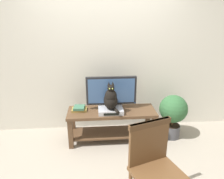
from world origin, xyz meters
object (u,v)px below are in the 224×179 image
Objects in this scene: tv_stand at (112,120)px; wooden_chair at (155,163)px; tv at (111,92)px; book_stack at (79,109)px; media_box at (111,110)px; cat at (111,99)px; potted_plant at (173,112)px.

wooden_chair reaches higher than tv_stand.
tv is 0.57m from book_stack.
tv_stand is at bearing 70.97° from media_box.
media_box is 1.28m from wooden_chair.
cat is (0.00, -0.01, 0.20)m from media_box.
cat is at bearing -13.88° from book_stack.
cat reaches higher than potted_plant.
potted_plant is at bearing -4.23° from tv.
media_box is 1.62× the size of book_stack.
media_box is (-0.02, -0.14, -0.24)m from tv.
potted_plant is at bearing 62.38° from wooden_chair.
wooden_chair is 1.48m from potted_plant.
tv_stand is 0.21m from media_box.
tv_stand is 1.87× the size of potted_plant.
cat reaches higher than media_box.
book_stack is (-0.83, 1.34, 0.00)m from wooden_chair.
wooden_chair reaches higher than book_stack.
tv is 0.83× the size of wooden_chair.
wooden_chair is at bearing -76.19° from tv_stand.
cat reaches higher than book_stack.
potted_plant is (1.02, 0.08, -0.31)m from cat.
cat is (-0.02, -0.16, -0.05)m from tv.
book_stack is at bearing 175.29° from tv_stand.
media_box is (-0.02, -0.06, 0.20)m from tv_stand.
tv_stand is 0.45m from tv.
wooden_chair is (0.34, -1.22, -0.20)m from cat.
cat is at bearing -85.64° from media_box.
book_stack is at bearing 178.53° from potted_plant.
tv_stand is at bearing -90.02° from tv.
tv reaches higher than wooden_chair.
wooden_chair reaches higher than media_box.
tv is at bearing 3.97° from book_stack.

